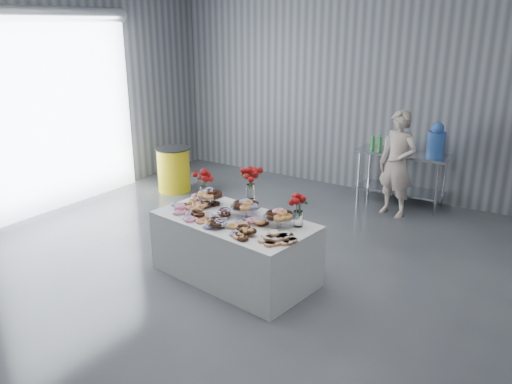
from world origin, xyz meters
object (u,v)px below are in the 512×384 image
prep_table (402,169)px  trash_barrel (174,169)px  water_jug (436,141)px  person (397,164)px  display_table (235,248)px

prep_table → trash_barrel: size_ratio=1.87×
water_jug → trash_barrel: water_jug is taller
prep_table → person: 0.61m
display_table → trash_barrel: trash_barrel is taller
display_table → water_jug: water_jug is taller
display_table → trash_barrel: bearing=143.9°
prep_table → water_jug: size_ratio=2.71×
person → trash_barrel: 3.92m
water_jug → person: size_ratio=0.33×
display_table → water_jug: size_ratio=3.43×
display_table → trash_barrel: 3.52m
person → display_table: bearing=-90.7°
prep_table → water_jug: 0.73m
display_table → trash_barrel: (-2.84, 2.07, 0.03)m
display_table → prep_table: 3.74m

